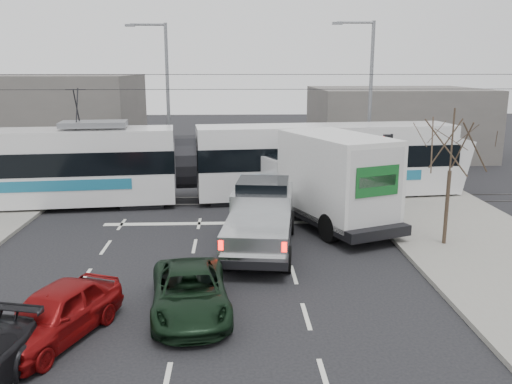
{
  "coord_description": "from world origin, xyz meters",
  "views": [
    {
      "loc": [
        -0.24,
        -16.39,
        6.57
      ],
      "look_at": [
        0.66,
        4.13,
        1.8
      ],
      "focal_mm": 38.0,
      "sensor_mm": 36.0,
      "label": 1
    }
  ],
  "objects_px": {
    "bare_tree": "(452,146)",
    "tram": "(185,163)",
    "street_lamp_near": "(367,93)",
    "silver_pickup": "(261,216)",
    "traffic_signal": "(388,157)",
    "navy_pickup": "(327,195)",
    "green_car": "(190,292)",
    "red_car": "(55,314)",
    "box_truck": "(328,180)",
    "street_lamp_far": "(165,92)"
  },
  "relations": [
    {
      "from": "red_car",
      "to": "street_lamp_near",
      "type": "bearing_deg",
      "value": 78.42
    },
    {
      "from": "street_lamp_far",
      "to": "red_car",
      "type": "distance_m",
      "value": 20.47
    },
    {
      "from": "silver_pickup",
      "to": "bare_tree",
      "type": "bearing_deg",
      "value": 4.62
    },
    {
      "from": "traffic_signal",
      "to": "tram",
      "type": "xyz_separation_m",
      "value": [
        -9.05,
        3.26,
        -0.78
      ]
    },
    {
      "from": "navy_pickup",
      "to": "green_car",
      "type": "bearing_deg",
      "value": -129.22
    },
    {
      "from": "traffic_signal",
      "to": "navy_pickup",
      "type": "height_order",
      "value": "traffic_signal"
    },
    {
      "from": "navy_pickup",
      "to": "tram",
      "type": "bearing_deg",
      "value": 148.2
    },
    {
      "from": "street_lamp_near",
      "to": "navy_pickup",
      "type": "distance_m",
      "value": 8.68
    },
    {
      "from": "silver_pickup",
      "to": "red_car",
      "type": "distance_m",
      "value": 8.73
    },
    {
      "from": "red_car",
      "to": "box_truck",
      "type": "bearing_deg",
      "value": 71.09
    },
    {
      "from": "silver_pickup",
      "to": "traffic_signal",
      "type": "bearing_deg",
      "value": 40.29
    },
    {
      "from": "navy_pickup",
      "to": "bare_tree",
      "type": "bearing_deg",
      "value": -62.48
    },
    {
      "from": "street_lamp_far",
      "to": "navy_pickup",
      "type": "xyz_separation_m",
      "value": [
        8.19,
        -8.85,
        -4.17
      ]
    },
    {
      "from": "silver_pickup",
      "to": "red_car",
      "type": "height_order",
      "value": "silver_pickup"
    },
    {
      "from": "street_lamp_far",
      "to": "red_car",
      "type": "relative_size",
      "value": 2.25
    },
    {
      "from": "traffic_signal",
      "to": "box_truck",
      "type": "height_order",
      "value": "box_truck"
    },
    {
      "from": "silver_pickup",
      "to": "box_truck",
      "type": "relative_size",
      "value": 0.82
    },
    {
      "from": "bare_tree",
      "to": "navy_pickup",
      "type": "distance_m",
      "value": 6.53
    },
    {
      "from": "bare_tree",
      "to": "silver_pickup",
      "type": "distance_m",
      "value": 7.3
    },
    {
      "from": "tram",
      "to": "navy_pickup",
      "type": "xyz_separation_m",
      "value": [
        6.59,
        -2.61,
        -1.02
      ]
    },
    {
      "from": "green_car",
      "to": "street_lamp_near",
      "type": "bearing_deg",
      "value": 56.01
    },
    {
      "from": "red_car",
      "to": "green_car",
      "type": "bearing_deg",
      "value": 44.67
    },
    {
      "from": "navy_pickup",
      "to": "red_car",
      "type": "relative_size",
      "value": 1.19
    },
    {
      "from": "street_lamp_near",
      "to": "navy_pickup",
      "type": "xyz_separation_m",
      "value": [
        -3.31,
        -6.85,
        -4.17
      ]
    },
    {
      "from": "street_lamp_far",
      "to": "tram",
      "type": "bearing_deg",
      "value": -75.61
    },
    {
      "from": "silver_pickup",
      "to": "green_car",
      "type": "distance_m",
      "value": 5.97
    },
    {
      "from": "street_lamp_far",
      "to": "green_car",
      "type": "xyz_separation_m",
      "value": [
        2.75,
        -18.65,
        -4.5
      ]
    },
    {
      "from": "bare_tree",
      "to": "street_lamp_near",
      "type": "relative_size",
      "value": 0.56
    },
    {
      "from": "bare_tree",
      "to": "street_lamp_far",
      "type": "bearing_deg",
      "value": 131.12
    },
    {
      "from": "street_lamp_near",
      "to": "traffic_signal",
      "type": "bearing_deg",
      "value": -96.41
    },
    {
      "from": "navy_pickup",
      "to": "street_lamp_near",
      "type": "bearing_deg",
      "value": 54.01
    },
    {
      "from": "silver_pickup",
      "to": "street_lamp_far",
      "type": "bearing_deg",
      "value": 118.37
    },
    {
      "from": "street_lamp_near",
      "to": "red_car",
      "type": "relative_size",
      "value": 2.25
    },
    {
      "from": "traffic_signal",
      "to": "street_lamp_near",
      "type": "xyz_separation_m",
      "value": [
        0.84,
        7.5,
        2.37
      ]
    },
    {
      "from": "traffic_signal",
      "to": "red_car",
      "type": "xyz_separation_m",
      "value": [
        -11.08,
        -10.48,
        -2.06
      ]
    },
    {
      "from": "traffic_signal",
      "to": "street_lamp_far",
      "type": "xyz_separation_m",
      "value": [
        -10.66,
        9.5,
        2.37
      ]
    },
    {
      "from": "bare_tree",
      "to": "traffic_signal",
      "type": "relative_size",
      "value": 1.39
    },
    {
      "from": "tram",
      "to": "red_car",
      "type": "height_order",
      "value": "tram"
    },
    {
      "from": "bare_tree",
      "to": "green_car",
      "type": "xyz_separation_m",
      "value": [
        -9.03,
        -5.15,
        -3.18
      ]
    },
    {
      "from": "street_lamp_near",
      "to": "navy_pickup",
      "type": "bearing_deg",
      "value": -115.78
    },
    {
      "from": "green_car",
      "to": "silver_pickup",
      "type": "bearing_deg",
      "value": 61.72
    },
    {
      "from": "tram",
      "to": "box_truck",
      "type": "distance_m",
      "value": 7.53
    },
    {
      "from": "bare_tree",
      "to": "tram",
      "type": "xyz_separation_m",
      "value": [
        -10.18,
        7.25,
        -1.83
      ]
    },
    {
      "from": "bare_tree",
      "to": "tram",
      "type": "relative_size",
      "value": 0.18
    },
    {
      "from": "green_car",
      "to": "box_truck",
      "type": "bearing_deg",
      "value": 51.87
    },
    {
      "from": "traffic_signal",
      "to": "street_lamp_near",
      "type": "relative_size",
      "value": 0.4
    },
    {
      "from": "bare_tree",
      "to": "red_car",
      "type": "distance_m",
      "value": 14.17
    },
    {
      "from": "box_truck",
      "to": "bare_tree",
      "type": "bearing_deg",
      "value": -61.33
    },
    {
      "from": "street_lamp_far",
      "to": "red_car",
      "type": "height_order",
      "value": "street_lamp_far"
    },
    {
      "from": "box_truck",
      "to": "navy_pickup",
      "type": "height_order",
      "value": "box_truck"
    }
  ]
}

